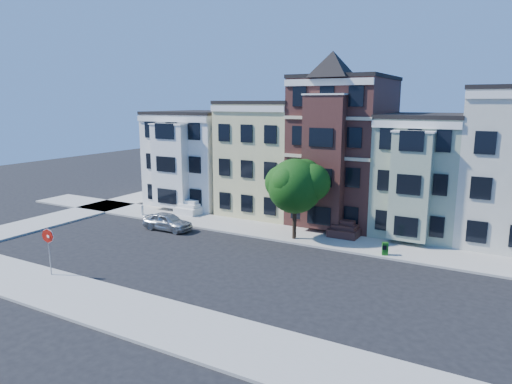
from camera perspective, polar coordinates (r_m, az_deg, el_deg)
The scene contains 13 objects.
ground at distance 28.14m, azimuth 1.01°, elevation -10.05°, with size 120.00×120.00×0.00m, color black.
far_sidewalk at distance 34.99m, azimuth 7.22°, elevation -5.71°, with size 60.00×4.00×0.15m, color #9E9B93.
near_sidewalk at distance 22.00m, azimuth -9.27°, elevation -16.36°, with size 60.00×4.00×0.15m, color #9E9B93.
cross_sidewalk at distance 42.62m, azimuth -26.14°, elevation -3.71°, with size 4.00×60.00×0.15m, color #9E9B93.
house_white at distance 46.86m, azimuth -6.85°, elevation 4.14°, with size 8.00×9.00×9.00m, color white.
house_yellow at distance 42.63m, azimuth 1.91°, elevation 4.19°, with size 7.00×9.00×10.00m, color beige.
house_brown at distance 39.84m, azimuth 10.95°, elevation 4.95°, with size 7.00×9.00×12.00m, color #42201C.
house_green at distance 38.52m, azimuth 20.08°, elevation 2.01°, with size 6.00×9.00×9.00m, color gray.
street_tree at distance 33.55m, azimuth 4.89°, elevation 0.27°, with size 6.38×6.38×7.42m, color #174D11, non-canonical shape.
parked_car at distance 37.55m, azimuth -11.00°, elevation -3.63°, with size 1.70×4.21×1.44m, color #AAAEB2.
newspaper_box at distance 31.83m, azimuth 15.83°, elevation -6.84°, with size 0.38×0.34×0.85m, color #175B16.
fire_hydrant at distance 42.53m, azimuth -14.03°, elevation -2.30°, with size 0.26×0.26×0.73m, color silver.
stop_sign at distance 29.50m, azimuth -24.44°, elevation -6.50°, with size 0.87×0.12×3.18m, color red, non-canonical shape.
Camera 1 is at (12.32, -23.15, 10.20)m, focal length 32.00 mm.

